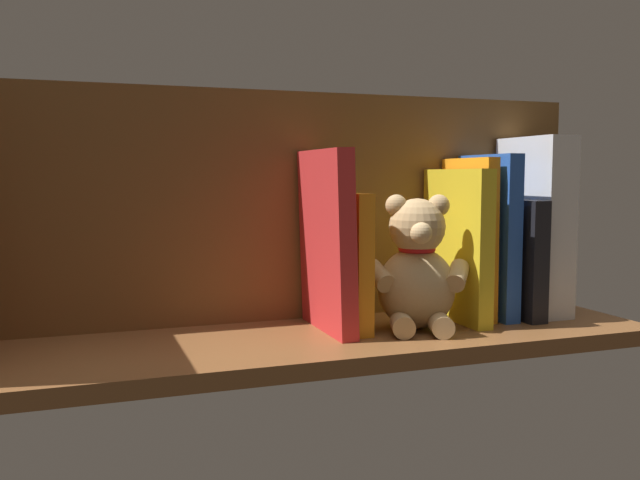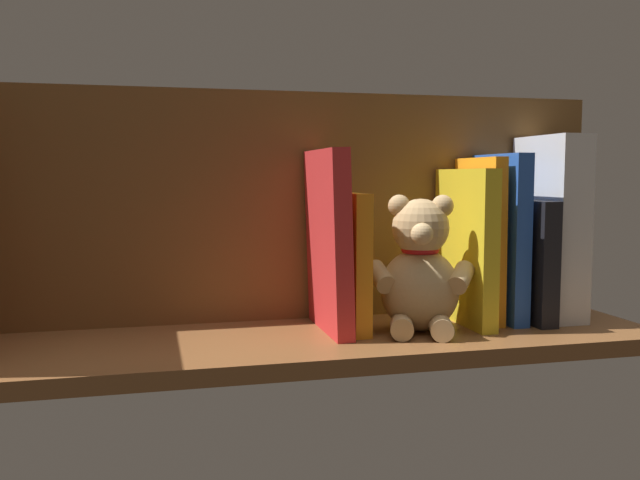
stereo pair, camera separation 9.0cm
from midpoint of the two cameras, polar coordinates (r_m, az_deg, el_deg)
ground_plane at (r=92.61cm, az=-2.82°, el=-8.49°), size 91.72×26.41×2.20cm
shelf_back_panel at (r=100.56cm, az=-4.69°, el=2.80°), size 91.72×1.50×33.20cm
dictionary_thick_white at (r=108.61cm, az=15.16°, el=1.16°), size 4.92×13.86×26.93cm
book_0 at (r=105.96cm, az=13.20°, el=-1.44°), size 2.73×15.23×17.57cm
book_1 at (r=104.44cm, az=11.44°, el=0.33°), size 2.44×13.72×24.20cm
book_2 at (r=103.34cm, az=9.86°, el=0.16°), size 2.11×12.80×23.71cm
book_3 at (r=100.58cm, az=8.81°, el=-0.43°), size 2.40×15.98×22.04cm
teddy_bear at (r=94.05cm, az=5.37°, el=-2.54°), size 14.24×14.09×18.55cm
book_4 at (r=94.54cm, az=-0.55°, el=-1.73°), size 2.26×14.50×18.76cm
book_5 at (r=92.53cm, az=-2.26°, el=-0.08°), size 3.16×15.99×24.66cm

